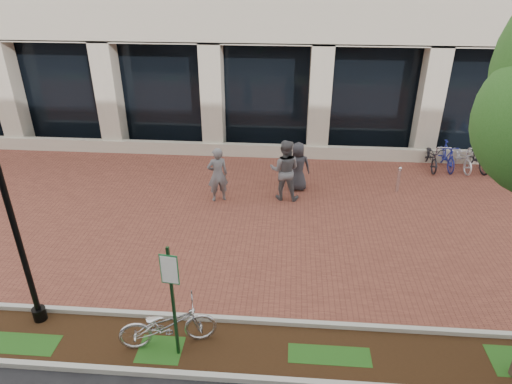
# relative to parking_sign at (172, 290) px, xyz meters

# --- Properties ---
(ground) EXTENTS (120.00, 120.00, 0.00)m
(ground) POSITION_rel_parking_sign_xyz_m (1.06, 5.46, -1.59)
(ground) COLOR black
(ground) RESTS_ON ground
(brick_plaza) EXTENTS (40.00, 9.00, 0.01)m
(brick_plaza) POSITION_rel_parking_sign_xyz_m (1.06, 5.46, -1.59)
(brick_plaza) COLOR brown
(brick_plaza) RESTS_ON ground
(planting_strip) EXTENTS (40.00, 1.50, 0.01)m
(planting_strip) POSITION_rel_parking_sign_xyz_m (1.06, 0.21, -1.59)
(planting_strip) COLOR black
(planting_strip) RESTS_ON ground
(curb_plaza_side) EXTENTS (40.00, 0.12, 0.12)m
(curb_plaza_side) POSITION_rel_parking_sign_xyz_m (1.06, 0.96, -1.53)
(curb_plaza_side) COLOR #ADAEA4
(curb_plaza_side) RESTS_ON ground
(curb_street_side) EXTENTS (40.00, 0.12, 0.12)m
(curb_street_side) POSITION_rel_parking_sign_xyz_m (1.06, -0.54, -1.53)
(curb_street_side) COLOR #ADAEA4
(curb_street_side) RESTS_ON ground
(parking_sign) EXTENTS (0.34, 0.07, 2.52)m
(parking_sign) POSITION_rel_parking_sign_xyz_m (0.00, 0.00, 0.00)
(parking_sign) COLOR #14381A
(parking_sign) RESTS_ON ground
(lamppost) EXTENTS (0.36, 0.36, 4.40)m
(lamppost) POSITION_rel_parking_sign_xyz_m (-3.17, 0.71, 0.89)
(lamppost) COLOR black
(lamppost) RESTS_ON ground
(locked_bicycle) EXTENTS (2.03, 1.16, 1.01)m
(locked_bicycle) POSITION_rel_parking_sign_xyz_m (-0.24, 0.26, -1.09)
(locked_bicycle) COLOR #B1B2B6
(locked_bicycle) RESTS_ON ground
(pedestrian_left) EXTENTS (0.76, 0.63, 1.78)m
(pedestrian_left) POSITION_rel_parking_sign_xyz_m (-0.17, 6.34, -0.70)
(pedestrian_left) COLOR slate
(pedestrian_left) RESTS_ON ground
(pedestrian_mid) EXTENTS (1.03, 0.84, 1.97)m
(pedestrian_mid) POSITION_rel_parking_sign_xyz_m (1.90, 6.64, -0.61)
(pedestrian_mid) COLOR #5A5A5E
(pedestrian_mid) RESTS_ON ground
(pedestrian_right) EXTENTS (0.84, 0.58, 1.65)m
(pedestrian_right) POSITION_rel_parking_sign_xyz_m (2.31, 7.29, -0.77)
(pedestrian_right) COLOR #2C2C31
(pedestrian_right) RESTS_ON ground
(bollard) EXTENTS (0.12, 0.12, 0.91)m
(bollard) POSITION_rel_parking_sign_xyz_m (5.60, 7.36, -1.13)
(bollard) COLOR silver
(bollard) RESTS_ON ground
(bike_rack_cluster) EXTENTS (4.14, 1.80, 0.99)m
(bike_rack_cluster) POSITION_rel_parking_sign_xyz_m (8.81, 9.42, -1.13)
(bike_rack_cluster) COLOR black
(bike_rack_cluster) RESTS_ON ground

